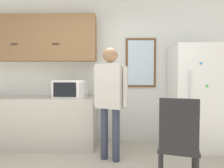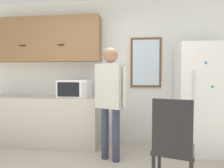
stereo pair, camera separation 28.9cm
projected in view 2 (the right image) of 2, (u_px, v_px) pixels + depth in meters
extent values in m
cube|color=silver|center=(106.00, 71.00, 3.87)|extent=(6.00, 0.06, 2.70)
cube|color=#BCB7AD|center=(43.00, 120.00, 3.70)|extent=(2.12, 0.64, 0.88)
cube|color=olive|center=(45.00, 40.00, 3.79)|extent=(2.12, 0.31, 0.83)
cube|color=black|center=(22.00, 46.00, 3.68)|extent=(0.12, 0.01, 0.01)
cube|color=black|center=(61.00, 45.00, 3.59)|extent=(0.12, 0.01, 0.01)
cube|color=white|center=(75.00, 89.00, 3.55)|extent=(0.54, 0.40, 0.31)
cube|color=black|center=(68.00, 89.00, 3.35)|extent=(0.38, 0.01, 0.24)
cube|color=#B2B2B2|center=(84.00, 90.00, 3.32)|extent=(0.08, 0.01, 0.25)
cylinder|color=#33384C|center=(105.00, 133.00, 3.04)|extent=(0.11, 0.11, 0.79)
cylinder|color=#33384C|center=(116.00, 135.00, 2.94)|extent=(0.11, 0.11, 0.79)
cube|color=beige|center=(110.00, 86.00, 2.95)|extent=(0.46, 0.37, 0.65)
sphere|color=#8C6647|center=(110.00, 55.00, 2.93)|extent=(0.22, 0.22, 0.22)
cylinder|color=beige|center=(97.00, 86.00, 3.08)|extent=(0.07, 0.07, 0.58)
cylinder|color=beige|center=(125.00, 87.00, 2.83)|extent=(0.07, 0.07, 0.58)
cube|color=white|center=(201.00, 98.00, 3.31)|extent=(0.78, 0.69, 1.78)
cylinder|color=silver|center=(194.00, 91.00, 2.96)|extent=(0.02, 0.02, 0.62)
cube|color=green|center=(213.00, 87.00, 2.94)|extent=(0.04, 0.01, 0.04)
cube|color=#338CDB|center=(206.00, 63.00, 2.94)|extent=(0.04, 0.01, 0.04)
cube|color=black|center=(174.00, 149.00, 2.19)|extent=(0.53, 0.53, 0.04)
cylinder|color=black|center=(192.00, 166.00, 2.30)|extent=(0.04, 0.04, 0.44)
cylinder|color=black|center=(159.00, 161.00, 2.44)|extent=(0.04, 0.04, 0.44)
cube|color=black|center=(172.00, 127.00, 2.00)|extent=(0.39, 0.15, 0.56)
cube|color=brown|center=(146.00, 63.00, 3.73)|extent=(0.57, 0.04, 0.92)
cube|color=silver|center=(146.00, 63.00, 3.71)|extent=(0.49, 0.01, 0.84)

